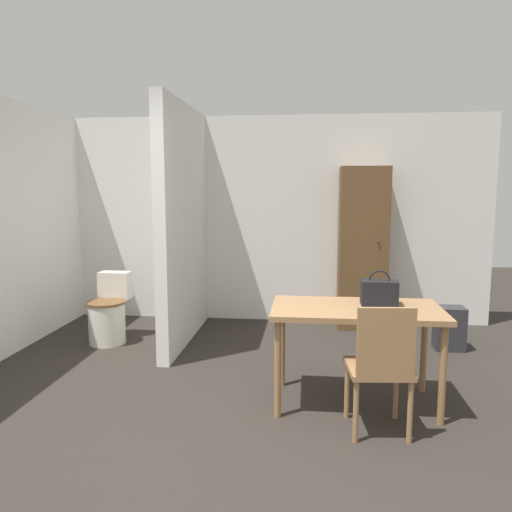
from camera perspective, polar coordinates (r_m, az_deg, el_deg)
The scene contains 9 objects.
ground_plane at distance 3.24m, azimuth -6.43°, elevation -22.74°, with size 16.00×16.00×0.00m, color #2D2823.
wall_back at distance 6.18m, azimuth 0.25°, elevation 4.18°, with size 5.57×0.12×2.50m.
partition_wall at distance 5.37m, azimuth -8.22°, elevation 3.54°, with size 0.12×1.78×2.50m.
dining_table at distance 3.84m, azimuth 11.38°, elevation -6.96°, with size 1.26×0.70×0.76m.
wooden_chair at distance 3.45m, azimuth 14.07°, elevation -11.93°, with size 0.44×0.44×0.90m.
toilet at distance 5.59m, azimuth -16.48°, elevation -6.38°, with size 0.40×0.55×0.73m.
handbag at distance 3.91m, azimuth 13.89°, elevation -4.05°, with size 0.27×0.16×0.27m.
wooden_cabinet at distance 5.94m, azimuth 12.10°, elevation 0.86°, with size 0.55×0.41×1.88m.
space_heater at distance 5.51m, azimuth 21.22°, elevation -7.68°, with size 0.29×0.23×0.44m.
Camera 1 is at (0.63, -2.72, 1.64)m, focal length 35.00 mm.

